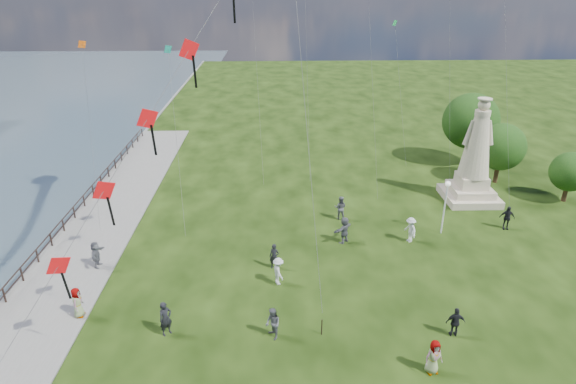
{
  "coord_description": "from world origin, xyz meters",
  "views": [
    {
      "loc": [
        -1.75,
        -15.77,
        16.04
      ],
      "look_at": [
        -1.0,
        8.0,
        5.5
      ],
      "focal_mm": 30.0,
      "sensor_mm": 36.0,
      "label": 1
    }
  ],
  "objects_px": {
    "person_4": "(434,357)",
    "person_10": "(78,304)",
    "person_2": "(278,271)",
    "person_9": "(507,218)",
    "person_5": "(97,256)",
    "person_11": "(344,230)",
    "person_1": "(273,324)",
    "person_7": "(340,208)",
    "statue": "(474,163)",
    "person_3": "(456,322)",
    "person_6": "(274,257)",
    "lamppost": "(446,196)",
    "person_0": "(166,319)",
    "person_8": "(410,230)"
  },
  "relations": [
    {
      "from": "person_5",
      "to": "person_10",
      "type": "distance_m",
      "value": 4.73
    },
    {
      "from": "person_11",
      "to": "person_5",
      "type": "bearing_deg",
      "value": -35.48
    },
    {
      "from": "person_3",
      "to": "person_9",
      "type": "height_order",
      "value": "person_9"
    },
    {
      "from": "person_1",
      "to": "person_10",
      "type": "distance_m",
      "value": 10.16
    },
    {
      "from": "person_11",
      "to": "person_2",
      "type": "bearing_deg",
      "value": 1.12
    },
    {
      "from": "statue",
      "to": "person_9",
      "type": "distance_m",
      "value": 5.45
    },
    {
      "from": "person_5",
      "to": "person_11",
      "type": "relative_size",
      "value": 0.92
    },
    {
      "from": "person_4",
      "to": "person_10",
      "type": "relative_size",
      "value": 1.02
    },
    {
      "from": "person_5",
      "to": "person_9",
      "type": "bearing_deg",
      "value": -78.76
    },
    {
      "from": "statue",
      "to": "person_6",
      "type": "height_order",
      "value": "statue"
    },
    {
      "from": "lamppost",
      "to": "person_5",
      "type": "relative_size",
      "value": 2.3
    },
    {
      "from": "person_11",
      "to": "person_8",
      "type": "bearing_deg",
      "value": 133.95
    },
    {
      "from": "person_6",
      "to": "person_9",
      "type": "distance_m",
      "value": 16.85
    },
    {
      "from": "lamppost",
      "to": "person_1",
      "type": "distance_m",
      "value": 15.62
    },
    {
      "from": "person_0",
      "to": "person_6",
      "type": "bearing_deg",
      "value": 4.26
    },
    {
      "from": "person_6",
      "to": "person_8",
      "type": "bearing_deg",
      "value": 36.12
    },
    {
      "from": "person_2",
      "to": "person_10",
      "type": "distance_m",
      "value": 10.66
    },
    {
      "from": "person_6",
      "to": "person_7",
      "type": "relative_size",
      "value": 0.91
    },
    {
      "from": "lamppost",
      "to": "person_11",
      "type": "bearing_deg",
      "value": -171.42
    },
    {
      "from": "statue",
      "to": "person_3",
      "type": "bearing_deg",
      "value": -112.73
    },
    {
      "from": "statue",
      "to": "person_0",
      "type": "height_order",
      "value": "statue"
    },
    {
      "from": "person_2",
      "to": "person_9",
      "type": "distance_m",
      "value": 17.15
    },
    {
      "from": "person_1",
      "to": "person_2",
      "type": "height_order",
      "value": "person_1"
    },
    {
      "from": "person_0",
      "to": "person_11",
      "type": "distance_m",
      "value": 13.27
    },
    {
      "from": "person_6",
      "to": "person_10",
      "type": "xyz_separation_m",
      "value": [
        -10.09,
        -4.32,
        0.02
      ]
    },
    {
      "from": "person_3",
      "to": "person_0",
      "type": "bearing_deg",
      "value": 0.43
    },
    {
      "from": "person_3",
      "to": "person_10",
      "type": "relative_size",
      "value": 0.96
    },
    {
      "from": "person_3",
      "to": "person_5",
      "type": "height_order",
      "value": "person_5"
    },
    {
      "from": "person_5",
      "to": "person_6",
      "type": "xyz_separation_m",
      "value": [
        10.68,
        -0.38,
        -0.03
      ]
    },
    {
      "from": "person_3",
      "to": "person_4",
      "type": "distance_m",
      "value": 2.97
    },
    {
      "from": "person_1",
      "to": "lamppost",
      "type": "bearing_deg",
      "value": 106.47
    },
    {
      "from": "person_1",
      "to": "person_7",
      "type": "height_order",
      "value": "person_7"
    },
    {
      "from": "person_1",
      "to": "person_8",
      "type": "bearing_deg",
      "value": 110.18
    },
    {
      "from": "person_7",
      "to": "person_2",
      "type": "bearing_deg",
      "value": 76.69
    },
    {
      "from": "person_2",
      "to": "person_9",
      "type": "relative_size",
      "value": 0.97
    },
    {
      "from": "lamppost",
      "to": "person_10",
      "type": "relative_size",
      "value": 2.33
    },
    {
      "from": "person_0",
      "to": "person_5",
      "type": "height_order",
      "value": "person_0"
    },
    {
      "from": "statue",
      "to": "person_7",
      "type": "relative_size",
      "value": 4.54
    },
    {
      "from": "person_3",
      "to": "person_6",
      "type": "relative_size",
      "value": 0.98
    },
    {
      "from": "statue",
      "to": "person_2",
      "type": "bearing_deg",
      "value": -143.63
    },
    {
      "from": "person_6",
      "to": "person_9",
      "type": "height_order",
      "value": "person_9"
    },
    {
      "from": "statue",
      "to": "person_9",
      "type": "relative_size",
      "value": 4.69
    },
    {
      "from": "lamppost",
      "to": "person_7",
      "type": "distance_m",
      "value": 7.35
    },
    {
      "from": "person_1",
      "to": "person_9",
      "type": "xyz_separation_m",
      "value": [
        16.32,
        10.72,
        0.03
      ]
    },
    {
      "from": "person_2",
      "to": "person_8",
      "type": "relative_size",
      "value": 0.95
    },
    {
      "from": "person_6",
      "to": "person_10",
      "type": "relative_size",
      "value": 0.98
    },
    {
      "from": "person_4",
      "to": "person_10",
      "type": "distance_m",
      "value": 17.59
    },
    {
      "from": "person_2",
      "to": "person_4",
      "type": "xyz_separation_m",
      "value": [
        6.74,
        -7.03,
        0.01
      ]
    },
    {
      "from": "person_7",
      "to": "person_10",
      "type": "height_order",
      "value": "person_7"
    },
    {
      "from": "person_3",
      "to": "person_2",
      "type": "bearing_deg",
      "value": -25.98
    }
  ]
}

